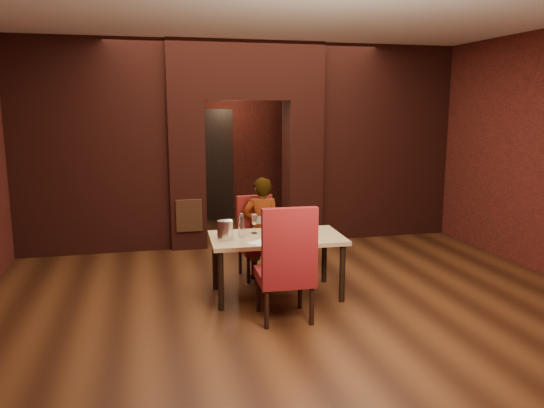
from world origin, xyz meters
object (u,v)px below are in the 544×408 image
(chair_far, at_px, (259,238))
(chair_near, at_px, (284,262))
(person_seated, at_px, (262,228))
(wine_bucket, at_px, (225,230))
(dining_table, at_px, (276,266))
(wine_glass_c, at_px, (306,229))
(water_bottle, at_px, (241,225))
(wine_glass_b, at_px, (274,226))
(potted_plant, at_px, (301,254))
(wine_glass_a, at_px, (254,224))

(chair_far, height_order, chair_near, chair_near)
(person_seated, relative_size, wine_bucket, 6.03)
(dining_table, distance_m, wine_glass_c, 0.57)
(chair_far, bearing_deg, water_bottle, -122.37)
(chair_far, height_order, wine_glass_b, chair_far)
(wine_bucket, xyz_separation_m, water_bottle, (0.20, 0.07, 0.03))
(wine_glass_b, relative_size, potted_plant, 0.44)
(chair_far, height_order, wine_glass_a, chair_far)
(dining_table, bearing_deg, wine_glass_a, 142.77)
(person_seated, xyz_separation_m, wine_glass_c, (0.34, -0.80, 0.16))
(chair_far, xyz_separation_m, wine_glass_a, (-0.17, -0.53, 0.31))
(chair_near, bearing_deg, person_seated, -90.57)
(wine_glass_b, relative_size, water_bottle, 0.66)
(person_seated, bearing_deg, chair_near, 94.66)
(wine_bucket, bearing_deg, wine_glass_b, 15.56)
(wine_glass_b, relative_size, wine_bucket, 0.84)
(chair_far, height_order, water_bottle, chair_far)
(water_bottle, bearing_deg, chair_near, -66.83)
(dining_table, relative_size, wine_glass_c, 7.73)
(person_seated, xyz_separation_m, wine_glass_b, (0.04, -0.53, 0.15))
(chair_near, xyz_separation_m, wine_glass_c, (0.41, 0.57, 0.20))
(dining_table, bearing_deg, chair_near, -94.85)
(person_seated, relative_size, potted_plant, 3.16)
(person_seated, height_order, wine_glass_a, person_seated)
(dining_table, bearing_deg, wine_glass_b, 88.84)
(chair_near, relative_size, wine_glass_a, 5.41)
(chair_far, xyz_separation_m, chair_near, (-0.04, -1.41, 0.09))
(chair_near, xyz_separation_m, potted_plant, (0.67, 1.61, -0.41))
(wine_bucket, bearing_deg, chair_far, 53.53)
(dining_table, xyz_separation_m, chair_near, (-0.09, -0.70, 0.26))
(wine_glass_a, bearing_deg, wine_glass_c, -30.21)
(dining_table, distance_m, chair_far, 0.74)
(chair_near, xyz_separation_m, wine_glass_a, (-0.13, 0.88, 0.22))
(chair_near, bearing_deg, water_bottle, -64.74)
(dining_table, height_order, wine_glass_b, wine_glass_b)
(chair_near, height_order, potted_plant, chair_near)
(wine_glass_b, bearing_deg, chair_far, 96.42)
(dining_table, relative_size, water_bottle, 5.47)
(wine_glass_a, xyz_separation_m, wine_glass_c, (0.54, -0.31, -0.01))
(dining_table, distance_m, wine_bucket, 0.77)
(chair_near, height_order, wine_bucket, chair_near)
(person_seated, bearing_deg, potted_plant, -150.66)
(chair_near, distance_m, person_seated, 1.37)
(person_seated, distance_m, wine_glass_c, 0.88)
(wine_glass_a, height_order, wine_glass_b, wine_glass_a)
(wine_bucket, bearing_deg, chair_near, -52.13)
(dining_table, relative_size, chair_near, 1.25)
(wine_glass_a, distance_m, wine_glass_b, 0.24)
(wine_bucket, distance_m, potted_plant, 1.64)
(wine_bucket, height_order, potted_plant, wine_bucket)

